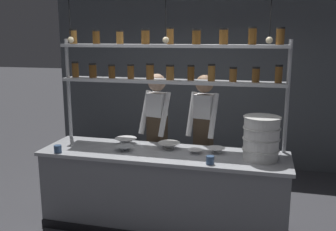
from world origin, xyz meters
name	(u,v)px	position (x,y,z in m)	size (l,w,h in m)	color
ground_plane	(163,226)	(0.00, 0.00, 0.00)	(40.00, 40.00, 0.00)	#3D3D42
back_wall	(200,82)	(0.00, 2.46, 1.43)	(5.22, 0.12, 2.86)	#4C5156
prep_counter	(163,190)	(0.00, 0.00, 0.46)	(2.82, 0.76, 0.92)	gray
spice_shelf_unit	(171,68)	(0.01, 0.33, 1.85)	(2.70, 0.28, 2.31)	#ADAFB5
chef_left	(157,131)	(-0.23, 0.56, 1.02)	(0.41, 0.35, 1.75)	black
chef_center	(203,132)	(0.36, 0.64, 1.01)	(0.40, 0.33, 1.74)	black
container_stack	(261,138)	(1.07, 0.01, 1.15)	(0.39, 0.39, 0.47)	white
prep_bowl_near_left	(216,150)	(0.58, 0.13, 0.95)	(0.21, 0.21, 0.06)	white
prep_bowl_center_front	(169,146)	(0.03, 0.15, 0.96)	(0.26, 0.26, 0.07)	silver
prep_bowl_center_back	(126,141)	(-0.53, 0.21, 0.96)	(0.27, 0.27, 0.07)	white
prep_bowl_near_right	(195,151)	(0.36, 0.04, 0.94)	(0.17, 0.17, 0.05)	white
prep_bowl_far_left	(125,148)	(-0.44, -0.06, 0.95)	(0.21, 0.21, 0.06)	#B2B7BC
serving_cup_front	(210,160)	(0.58, -0.28, 0.96)	(0.08, 0.08, 0.09)	#334C70
serving_cup_by_board	(58,149)	(-1.15, -0.31, 0.96)	(0.08, 0.08, 0.08)	#334C70
pendant_light_row	(164,37)	(0.02, 0.00, 2.20)	(2.26, 0.07, 0.68)	black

